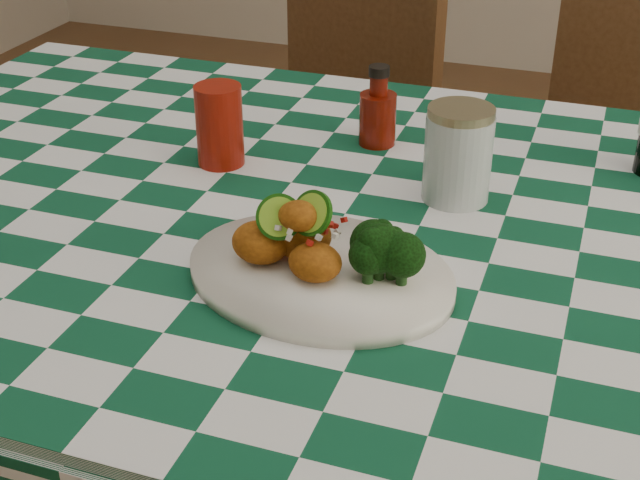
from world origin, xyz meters
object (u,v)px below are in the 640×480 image
(plate, at_px, (320,274))
(mason_jar, at_px, (458,154))
(red_tumbler, at_px, (219,125))
(wooden_chair_right, at_px, (613,208))
(dining_table, at_px, (342,435))
(ketchup_bottle, at_px, (378,106))
(fried_chicken_pile, at_px, (301,233))
(wooden_chair_left, at_px, (308,167))

(plate, bearing_deg, mason_jar, 68.02)
(red_tumbler, distance_m, wooden_chair_right, 0.94)
(dining_table, bearing_deg, mason_jar, 36.13)
(dining_table, xyz_separation_m, plate, (0.02, -0.17, 0.40))
(mason_jar, bearing_deg, red_tumbler, -179.78)
(ketchup_bottle, bearing_deg, wooden_chair_right, 52.93)
(plate, height_order, wooden_chair_right, wooden_chair_right)
(plate, xyz_separation_m, ketchup_bottle, (-0.05, 0.41, 0.05))
(mason_jar, relative_size, wooden_chair_right, 0.14)
(fried_chicken_pile, bearing_deg, wooden_chair_right, 68.76)
(dining_table, relative_size, wooden_chair_right, 1.71)
(plate, relative_size, fried_chicken_pile, 2.51)
(plate, xyz_separation_m, fried_chicken_pile, (-0.02, 0.00, 0.05))
(dining_table, height_order, wooden_chair_left, wooden_chair_left)
(fried_chicken_pile, relative_size, wooden_chair_right, 0.13)
(wooden_chair_right, bearing_deg, plate, -97.31)
(dining_table, xyz_separation_m, red_tumbler, (-0.23, 0.09, 0.45))
(dining_table, height_order, red_tumbler, red_tumbler)
(plate, xyz_separation_m, wooden_chair_right, (0.33, 0.91, -0.31))
(plate, bearing_deg, wooden_chair_left, 110.82)
(fried_chicken_pile, bearing_deg, plate, 0.00)
(dining_table, bearing_deg, wooden_chair_right, 64.48)
(mason_jar, height_order, wooden_chair_left, wooden_chair_left)
(fried_chicken_pile, relative_size, ketchup_bottle, 1.03)
(fried_chicken_pile, xyz_separation_m, wooden_chair_right, (0.35, 0.91, -0.36))
(red_tumbler, bearing_deg, dining_table, -22.49)
(dining_table, relative_size, red_tumbler, 13.66)
(ketchup_bottle, bearing_deg, mason_jar, -43.36)
(fried_chicken_pile, distance_m, wooden_chair_left, 1.05)
(red_tumbler, height_order, ketchup_bottle, ketchup_bottle)
(fried_chicken_pile, distance_m, wooden_chair_right, 1.04)
(plate, distance_m, wooden_chair_right, 1.02)
(mason_jar, distance_m, wooden_chair_right, 0.78)
(plate, bearing_deg, fried_chicken_pile, 180.00)
(ketchup_bottle, height_order, mason_jar, mason_jar)
(plate, bearing_deg, red_tumbler, 133.36)
(red_tumbler, xyz_separation_m, wooden_chair_right, (0.58, 0.65, -0.36))
(plate, distance_m, wooden_chair_left, 1.04)
(plate, relative_size, red_tumbler, 2.69)
(mason_jar, bearing_deg, ketchup_bottle, 136.64)
(mason_jar, relative_size, wooden_chair_left, 0.14)
(dining_table, bearing_deg, fried_chicken_pile, -90.02)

